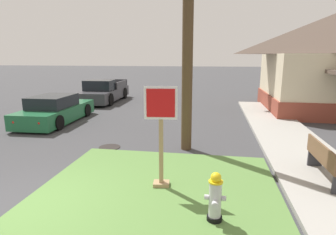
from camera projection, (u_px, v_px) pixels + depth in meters
name	position (u px, v px, depth m)	size (l,w,h in m)	color
ground_plane	(19.00, 211.00, 5.42)	(160.00, 160.00, 0.00)	#3D3D3F
grass_corner_patch	(159.00, 188.00, 6.30)	(5.27, 4.46, 0.08)	#567F3D
sidewalk_strip	(290.00, 141.00, 9.65)	(2.20, 16.46, 0.12)	#9E9B93
fire_hydrant	(215.00, 198.00, 4.89)	(0.38, 0.34, 0.91)	black
stop_sign	(161.00, 139.00, 6.07)	(0.71, 0.32, 2.26)	#A3845B
manhole_cover	(110.00, 147.00, 9.19)	(0.70, 0.70, 0.02)	black
parked_sedan_green	(55.00, 110.00, 12.63)	(1.98, 4.45, 1.25)	#1E6038
pickup_truck_charcoal	(103.00, 92.00, 18.35)	(2.24, 5.21, 1.48)	#38383D
street_bench	(325.00, 159.00, 6.50)	(0.41, 1.76, 0.85)	brown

